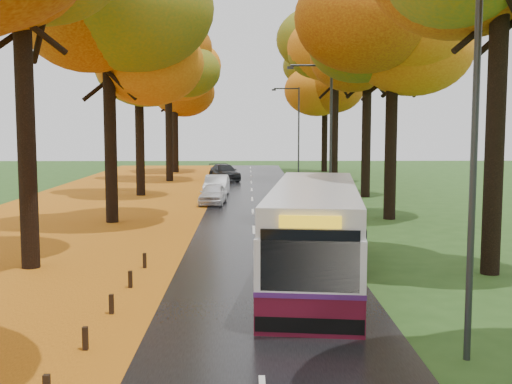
{
  "coord_description": "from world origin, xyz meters",
  "views": [
    {
      "loc": [
        -0.25,
        -4.58,
        4.77
      ],
      "look_at": [
        0.0,
        15.98,
        2.6
      ],
      "focal_mm": 45.0,
      "sensor_mm": 36.0,
      "label": 1
    }
  ],
  "objects_px": {
    "streetlamp_far": "(296,125)",
    "bus": "(315,231)",
    "car_white": "(213,194)",
    "streetlamp_mid": "(326,126)",
    "car_dark": "(224,172)",
    "car_silver": "(217,186)",
    "streetlamp_near": "(462,127)"
  },
  "relations": [
    {
      "from": "streetlamp_far",
      "to": "bus",
      "type": "bearing_deg",
      "value": -93.33
    },
    {
      "from": "bus",
      "to": "car_white",
      "type": "distance_m",
      "value": 19.2
    },
    {
      "from": "streetlamp_mid",
      "to": "bus",
      "type": "height_order",
      "value": "streetlamp_mid"
    },
    {
      "from": "bus",
      "to": "car_dark",
      "type": "bearing_deg",
      "value": 103.66
    },
    {
      "from": "car_dark",
      "to": "streetlamp_far",
      "type": "bearing_deg",
      "value": 3.68
    },
    {
      "from": "car_dark",
      "to": "car_silver",
      "type": "bearing_deg",
      "value": -106.99
    },
    {
      "from": "car_silver",
      "to": "streetlamp_far",
      "type": "bearing_deg",
      "value": 68.3
    },
    {
      "from": "car_white",
      "to": "bus",
      "type": "bearing_deg",
      "value": -73.43
    },
    {
      "from": "streetlamp_near",
      "to": "car_silver",
      "type": "xyz_separation_m",
      "value": [
        -6.3,
        29.73,
        -3.98
      ]
    },
    {
      "from": "streetlamp_mid",
      "to": "car_silver",
      "type": "xyz_separation_m",
      "value": [
        -6.3,
        7.73,
        -3.98
      ]
    },
    {
      "from": "streetlamp_near",
      "to": "streetlamp_mid",
      "type": "distance_m",
      "value": 22.0
    },
    {
      "from": "streetlamp_mid",
      "to": "car_white",
      "type": "height_order",
      "value": "streetlamp_mid"
    },
    {
      "from": "streetlamp_mid",
      "to": "bus",
      "type": "relative_size",
      "value": 0.72
    },
    {
      "from": "streetlamp_mid",
      "to": "bus",
      "type": "distance_m",
      "value": 15.82
    },
    {
      "from": "streetlamp_far",
      "to": "car_dark",
      "type": "height_order",
      "value": "streetlamp_far"
    },
    {
      "from": "streetlamp_mid",
      "to": "streetlamp_far",
      "type": "relative_size",
      "value": 1.0
    },
    {
      "from": "streetlamp_near",
      "to": "bus",
      "type": "xyz_separation_m",
      "value": [
        -2.17,
        6.66,
        -3.16
      ]
    },
    {
      "from": "streetlamp_mid",
      "to": "streetlamp_far",
      "type": "distance_m",
      "value": 22.0
    },
    {
      "from": "streetlamp_far",
      "to": "car_silver",
      "type": "height_order",
      "value": "streetlamp_far"
    },
    {
      "from": "streetlamp_near",
      "to": "streetlamp_mid",
      "type": "height_order",
      "value": "same"
    },
    {
      "from": "streetlamp_far",
      "to": "car_silver",
      "type": "bearing_deg",
      "value": -113.81
    },
    {
      "from": "bus",
      "to": "car_white",
      "type": "height_order",
      "value": "bus"
    },
    {
      "from": "streetlamp_mid",
      "to": "car_dark",
      "type": "xyz_separation_m",
      "value": [
        -6.22,
        19.7,
        -3.99
      ]
    },
    {
      "from": "bus",
      "to": "car_dark",
      "type": "relative_size",
      "value": 2.38
    },
    {
      "from": "bus",
      "to": "car_white",
      "type": "xyz_separation_m",
      "value": [
        -4.12,
        18.73,
        -0.89
      ]
    },
    {
      "from": "streetlamp_mid",
      "to": "car_silver",
      "type": "distance_m",
      "value": 10.74
    },
    {
      "from": "streetlamp_mid",
      "to": "car_silver",
      "type": "relative_size",
      "value": 1.91
    },
    {
      "from": "car_silver",
      "to": "car_white",
      "type": "bearing_deg",
      "value": -87.89
    },
    {
      "from": "streetlamp_near",
      "to": "bus",
      "type": "distance_m",
      "value": 7.68
    },
    {
      "from": "bus",
      "to": "car_dark",
      "type": "distance_m",
      "value": 35.28
    },
    {
      "from": "bus",
      "to": "streetlamp_mid",
      "type": "bearing_deg",
      "value": 89.01
    },
    {
      "from": "car_silver",
      "to": "car_dark",
      "type": "height_order",
      "value": "car_silver"
    }
  ]
}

